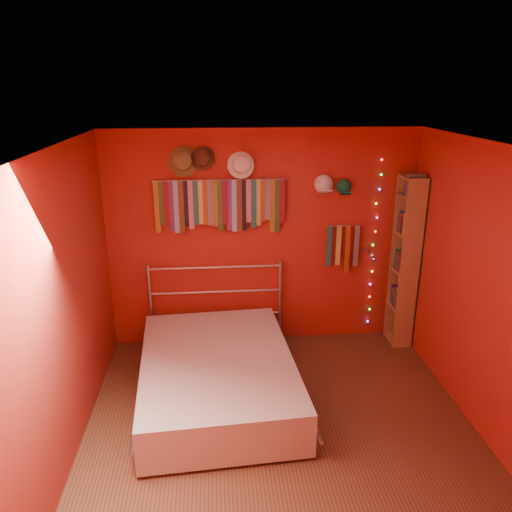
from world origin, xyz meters
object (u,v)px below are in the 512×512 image
object	(u,v)px
reading_lamp	(371,254)
bookshelf	(408,261)
tie_rack	(220,204)
bed	(218,375)

from	to	relation	value
reading_lamp	bookshelf	bearing A→B (deg)	3.51
tie_rack	bookshelf	xyz separation A→B (m)	(2.13, -0.15, -0.68)
tie_rack	bed	size ratio (longest dim) A/B	0.67
reading_lamp	bookshelf	distance (m)	0.46
tie_rack	reading_lamp	world-z (taller)	tie_rack
tie_rack	reading_lamp	distance (m)	1.79
tie_rack	reading_lamp	size ratio (longest dim) A/B	4.51
tie_rack	reading_lamp	bearing A→B (deg)	-6.18
tie_rack	bookshelf	world-z (taller)	bookshelf
bookshelf	bed	distance (m)	2.53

